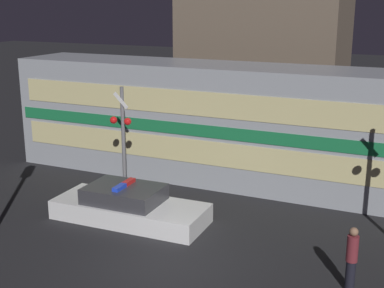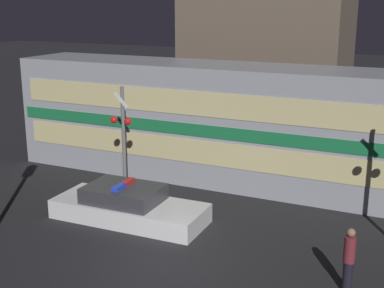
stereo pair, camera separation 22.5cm
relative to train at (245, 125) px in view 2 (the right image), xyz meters
name	(u,v)px [view 2 (the right image)]	position (x,y,z in m)	size (l,w,h in m)	color
ground_plane	(164,264)	(0.39, -7.13, -2.20)	(120.00, 120.00, 0.00)	black
train	(245,125)	(0.00, 0.00, 0.00)	(18.53, 2.93, 4.40)	#999EA5
police_car	(128,206)	(-2.02, -4.99, -1.76)	(4.88, 1.97, 1.21)	silver
pedestrian	(349,260)	(4.95, -6.46, -1.37)	(0.27, 0.27, 1.62)	black
crossing_signal_far	(123,133)	(-3.40, -3.03, 0.01)	(0.82, 0.33, 3.84)	slate
building_left	(266,62)	(-1.48, 7.04, 1.58)	(7.65, 4.58, 7.56)	brown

